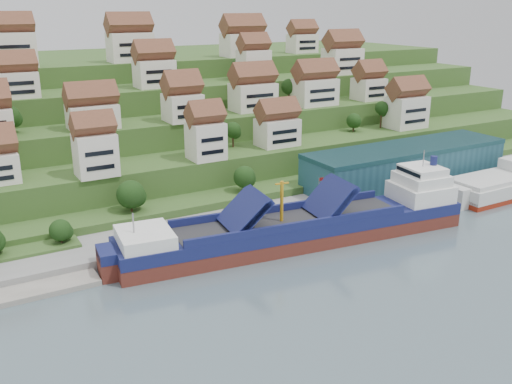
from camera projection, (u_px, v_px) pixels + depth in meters
ground at (275, 249)px, 118.15m from camera, size 300.00×300.00×0.00m
quay at (313, 207)px, 139.61m from camera, size 180.00×14.00×2.20m
hillside at (121, 117)px, 200.17m from camera, size 260.00×128.00×31.00m
hillside_village at (165, 91)px, 161.64m from camera, size 160.39×62.89×29.82m
hillside_trees at (132, 145)px, 140.29m from camera, size 143.92×62.53×31.00m
warehouse at (406, 164)px, 154.44m from camera, size 60.00×15.00×10.00m
flagpole at (319, 191)px, 132.79m from camera, size 1.28×0.16×8.00m
cargo_ship at (307, 227)px, 121.22m from camera, size 77.58×20.62×17.00m
second_ship at (503, 185)px, 151.16m from camera, size 32.72×12.43×9.45m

